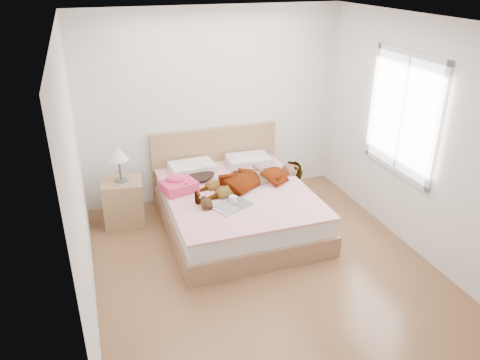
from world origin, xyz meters
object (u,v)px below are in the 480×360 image
Objects in this scene: phone at (203,163)px; towel at (178,185)px; coffee_mug at (233,200)px; plush_toy at (206,203)px; nightstand at (123,199)px; woman at (250,176)px; bed at (235,204)px; magazine at (233,205)px.

phone is 0.51m from towel.
coffee_mug is 0.60× the size of plush_toy.
woman is at bearing -15.30° from nightstand.
phone is 0.69m from bed.
woman is 0.65m from phone.
towel is (-0.69, 0.14, 0.32)m from bed.
nightstand reaches higher than bed.
nightstand is at bearing 166.63° from phone.
bed is at bearing -68.68° from phone.
plush_toy reaches higher than magazine.
woman is at bearing 12.57° from bed.
towel reaches higher than magazine.
bed is at bearing 68.37° from coffee_mug.
woman is 1.58× the size of nightstand.
magazine is (-0.38, -0.49, -0.10)m from woman.
phone is at bearing -1.31° from nightstand.
nightstand reaches higher than coffee_mug.
woman is 3.52× the size of towel.
nightstand is at bearing 143.78° from coffee_mug.
phone is at bearing 37.41° from towel.
phone is 0.22× the size of towel.
coffee_mug is at bearing -92.92° from phone.
bed is at bearing -89.49° from woman.
plush_toy is (-0.48, -0.39, 0.30)m from bed.
coffee_mug is (-0.36, -0.44, -0.06)m from woman.
bed reaches higher than magazine.
woman is 3.05× the size of magazine.
woman is at bearing 50.68° from coffee_mug.
plush_toy is at bearing -114.58° from phone.
plush_toy is at bearing -69.54° from woman.
plush_toy is at bearing -44.93° from nightstand.
woman is at bearing 52.09° from magazine.
towel is at bearing -108.16° from woman.
magazine is at bearing -38.02° from nightstand.
plush_toy is at bearing -140.79° from bed.
bed is 0.78m from towel.
magazine is (0.52, -0.59, -0.08)m from towel.
phone is at bearing -140.72° from woman.
towel is at bearing -154.65° from phone.
coffee_mug is (0.53, -0.54, -0.03)m from towel.
towel is 0.87× the size of magazine.
magazine is 0.06m from coffee_mug.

